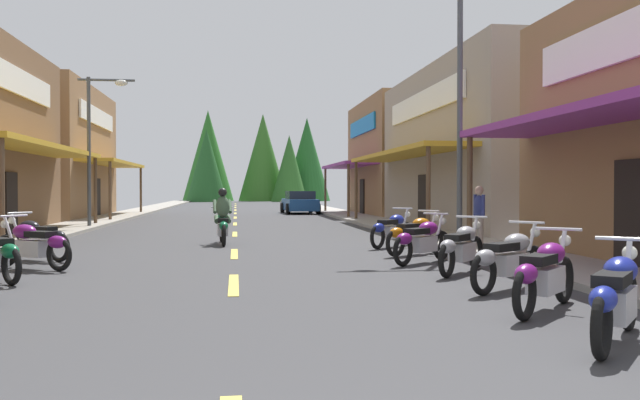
% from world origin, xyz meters
% --- Properties ---
extents(ground, '(10.38, 93.98, 0.10)m').
position_xyz_m(ground, '(0.00, 31.99, -0.05)').
color(ground, '#38383A').
extents(sidewalk_left, '(2.17, 93.98, 0.12)m').
position_xyz_m(sidewalk_left, '(-6.27, 31.99, 0.06)').
color(sidewalk_left, gray).
rests_on(sidewalk_left, ground).
extents(sidewalk_right, '(2.17, 93.98, 0.12)m').
position_xyz_m(sidewalk_right, '(6.27, 31.99, 0.06)').
color(sidewalk_right, '#9E9991').
rests_on(sidewalk_right, ground).
extents(centerline_dashes, '(0.16, 66.35, 0.01)m').
position_xyz_m(centerline_dashes, '(0.00, 33.72, 0.01)').
color(centerline_dashes, '#E0C64C').
rests_on(centerline_dashes, ground).
extents(storefront_left_far, '(9.82, 11.56, 6.91)m').
position_xyz_m(storefront_left_far, '(-11.34, 34.95, 3.45)').
color(storefront_left_far, olive).
rests_on(storefront_left_far, ground).
extents(storefront_right_middle, '(8.40, 13.76, 6.30)m').
position_xyz_m(storefront_right_middle, '(10.63, 23.49, 3.15)').
color(storefront_right_middle, gray).
rests_on(storefront_right_middle, ground).
extents(storefront_right_far, '(10.28, 10.20, 6.64)m').
position_xyz_m(storefront_right_far, '(11.57, 36.04, 3.32)').
color(storefront_right_far, olive).
rests_on(storefront_right_far, ground).
extents(streetlamp_left, '(2.14, 0.30, 5.85)m').
position_xyz_m(streetlamp_left, '(-5.25, 24.71, 3.85)').
color(streetlamp_left, '#474C51').
rests_on(streetlamp_left, ground).
extents(streetlamp_right, '(2.14, 0.30, 6.92)m').
position_xyz_m(streetlamp_right, '(5.28, 14.20, 4.44)').
color(streetlamp_right, '#474C51').
rests_on(streetlamp_right, ground).
extents(motorcycle_parked_right_0, '(1.47, 1.69, 1.04)m').
position_xyz_m(motorcycle_parked_right_0, '(3.78, 4.38, 0.49)').
color(motorcycle_parked_right_0, black).
rests_on(motorcycle_parked_right_0, ground).
extents(motorcycle_parked_right_1, '(1.57, 1.60, 1.04)m').
position_xyz_m(motorcycle_parked_right_1, '(3.89, 6.12, 0.49)').
color(motorcycle_parked_right_1, black).
rests_on(motorcycle_parked_right_1, ground).
extents(motorcycle_parked_right_2, '(1.77, 1.37, 1.04)m').
position_xyz_m(motorcycle_parked_right_2, '(4.17, 7.87, 0.49)').
color(motorcycle_parked_right_2, black).
rests_on(motorcycle_parked_right_2, ground).
extents(motorcycle_parked_right_3, '(1.44, 1.71, 1.04)m').
position_xyz_m(motorcycle_parked_right_3, '(4.12, 9.85, 0.49)').
color(motorcycle_parked_right_3, black).
rests_on(motorcycle_parked_right_3, ground).
extents(motorcycle_parked_right_4, '(1.66, 1.50, 1.04)m').
position_xyz_m(motorcycle_parked_right_4, '(3.87, 11.56, 0.49)').
color(motorcycle_parked_right_4, black).
rests_on(motorcycle_parked_right_4, ground).
extents(motorcycle_parked_right_5, '(1.77, 1.37, 1.04)m').
position_xyz_m(motorcycle_parked_right_5, '(4.20, 13.31, 0.49)').
color(motorcycle_parked_right_5, black).
rests_on(motorcycle_parked_right_5, ground).
extents(motorcycle_parked_right_6, '(1.57, 1.60, 1.04)m').
position_xyz_m(motorcycle_parked_right_6, '(4.13, 15.30, 0.49)').
color(motorcycle_parked_right_6, black).
rests_on(motorcycle_parked_right_6, ground).
extents(motorcycle_parked_left_3, '(1.81, 1.30, 1.04)m').
position_xyz_m(motorcycle_parked_left_3, '(-3.84, 11.54, 0.49)').
color(motorcycle_parked_left_3, black).
rests_on(motorcycle_parked_left_3, ground).
extents(motorcycle_parked_left_4, '(1.78, 1.35, 1.04)m').
position_xyz_m(motorcycle_parked_left_4, '(-4.24, 13.16, 0.49)').
color(motorcycle_parked_left_4, black).
rests_on(motorcycle_parked_left_4, ground).
extents(rider_cruising_lead, '(0.60, 2.14, 1.57)m').
position_xyz_m(rider_cruising_lead, '(-0.33, 16.81, 0.66)').
color(rider_cruising_lead, black).
rests_on(rider_cruising_lead, ground).
extents(pedestrian_by_shop, '(0.28, 0.57, 1.62)m').
position_xyz_m(pedestrian_by_shop, '(6.08, 14.15, 0.93)').
color(pedestrian_by_shop, '#B2A599').
rests_on(pedestrian_by_shop, ground).
extents(parked_car_curbside, '(2.22, 4.38, 1.40)m').
position_xyz_m(parked_car_curbside, '(3.99, 39.19, 0.69)').
color(parked_car_curbside, '#1E4C8C').
rests_on(parked_car_curbside, ground).
extents(treeline_backdrop, '(18.51, 10.41, 11.42)m').
position_xyz_m(treeline_backdrop, '(2.13, 81.01, 5.20)').
color(treeline_backdrop, '#326723').
rests_on(treeline_backdrop, ground).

